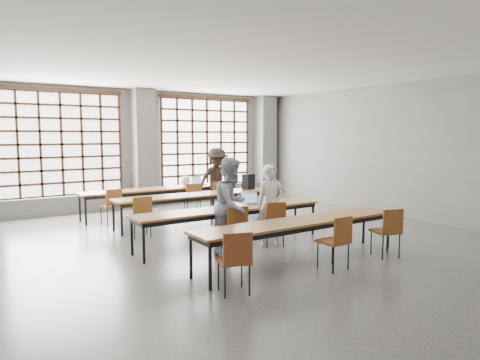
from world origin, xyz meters
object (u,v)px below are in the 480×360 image
object	(u,v)px
laptop_back	(198,183)
laptop_front	(251,201)
desk_row_d	(301,224)
phone	(241,207)
chair_mid_right	(270,199)
backpack	(248,182)
student_male	(271,205)
green_box	(227,205)
chair_back_left	(112,203)
chair_back_right	(219,194)
desk_row_a	(156,191)
chair_front_left	(235,225)
red_pouch	(234,257)
chair_mid_left	(141,212)
chair_front_right	(274,219)
student_back	(217,180)
plastic_bag	(186,181)
mouse	(270,202)
chair_back_mid	(193,196)
student_female	(232,205)
desk_row_c	(231,211)
desk_row_b	(195,197)
chair_near_right	(388,228)
chair_near_left	(235,256)
chair_near_mid	(337,237)
chair_mid_centre	(223,204)

from	to	relation	value
laptop_back	laptop_front	bearing A→B (deg)	-101.36
desk_row_d	phone	distance (m)	1.61
chair_mid_right	backpack	size ratio (longest dim) A/B	2.20
student_male	green_box	bearing A→B (deg)	157.47
chair_back_left	chair_back_right	bearing A→B (deg)	0.03
desk_row_a	chair_front_left	distance (m)	4.34
chair_front_left	laptop_front	distance (m)	1.17
phone	red_pouch	size ratio (longest dim) A/B	0.65
chair_mid_left	laptop_front	distance (m)	2.32
chair_mid_left	chair_front_left	size ratio (longest dim) A/B	1.00
green_box	chair_back_right	bearing A→B (deg)	61.87
desk_row_d	laptop_back	distance (m)	5.61
chair_front_right	student_back	distance (m)	3.97
plastic_bag	red_pouch	bearing A→B (deg)	-110.65
chair_front_left	mouse	size ratio (longest dim) A/B	8.98
chair_back_mid	chair_front_left	xyz separation A→B (m)	(-1.06, -3.70, 0.00)
laptop_front	red_pouch	bearing A→B (deg)	-129.55
laptop_front	laptop_back	xyz separation A→B (m)	(0.74, 3.70, 0.00)
chair_front_right	student_female	bearing A→B (deg)	171.84
laptop_back	phone	world-z (taller)	laptop_back
chair_front_left	desk_row_c	bearing A→B (deg)	63.56
student_male	desk_row_a	bearing A→B (deg)	117.73
desk_row_b	chair_mid_right	distance (m)	1.91
plastic_bag	mouse	bearing A→B (deg)	-88.80
student_male	backpack	xyz separation A→B (m)	(1.33, 2.68, 0.14)
chair_back_mid	chair_back_right	distance (m)	0.80
desk_row_d	laptop_front	world-z (taller)	laptop_front
phone	desk_row_c	bearing A→B (deg)	150.95
student_male	red_pouch	distance (m)	2.67
chair_near_right	laptop_front	xyz separation A→B (m)	(-1.22, 2.44, 0.25)
desk_row_d	phone	bearing A→B (deg)	94.46
chair_front_right	student_female	world-z (taller)	student_female
chair_near_left	chair_back_right	bearing A→B (deg)	61.25
chair_front_right	laptop_back	distance (m)	4.50
chair_near_mid	green_box	bearing A→B (deg)	102.97
backpack	chair_front_right	bearing A→B (deg)	-134.96
plastic_bag	phone	bearing A→B (deg)	-100.17
red_pouch	chair_back_left	bearing A→B (deg)	90.24
desk_row_d	chair_near_left	distance (m)	1.84
desk_row_b	chair_front_right	world-z (taller)	chair_front_right
chair_mid_right	desk_row_a	bearing A→B (deg)	134.41
red_pouch	chair_back_mid	bearing A→B (deg)	68.07
chair_back_mid	plastic_bag	size ratio (longest dim) A/B	3.08
chair_back_right	green_box	xyz separation A→B (m)	(-1.60, -3.00, 0.24)
chair_near_left	laptop_back	size ratio (longest dim) A/B	2.03
chair_mid_centre	chair_front_right	distance (m)	2.13
chair_back_right	chair_front_left	size ratio (longest dim) A/B	1.00
chair_mid_left	green_box	bearing A→B (deg)	-49.09
desk_row_b	green_box	distance (m)	2.09
chair_mid_left	chair_near_left	distance (m)	3.84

